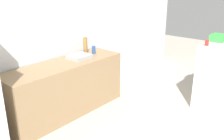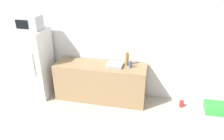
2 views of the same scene
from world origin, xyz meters
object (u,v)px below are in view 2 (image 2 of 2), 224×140
at_px(refrigerator, 35,63).
at_px(bottle_short, 131,64).
at_px(bottle_tall, 127,59).
at_px(basket, 215,108).
at_px(jar, 181,104).
at_px(microwave, 29,23).

distance_m(refrigerator, bottle_short, 2.21).
bearing_deg(bottle_tall, basket, -50.82).
xyz_separation_m(refrigerator, bottle_short, (2.20, 0.11, 0.14)).
xyz_separation_m(basket, jar, (-0.43, 0.03, -0.01)).
bearing_deg(jar, bottle_tall, 120.24).
relative_size(refrigerator, microwave, 3.06).
height_order(refrigerator, jar, refrigerator).
height_order(refrigerator, basket, refrigerator).
xyz_separation_m(microwave, bottle_tall, (2.11, 0.22, -0.74)).
bearing_deg(jar, bottle_short, 119.38).
xyz_separation_m(microwave, jar, (3.12, -1.52, -0.60)).
height_order(bottle_short, jar, jar).
xyz_separation_m(microwave, bottle_short, (2.20, 0.11, -0.82)).
bearing_deg(microwave, basket, -23.59).
height_order(basket, jar, basket).
relative_size(refrigerator, jar, 18.10).
height_order(bottle_tall, jar, jar).
bearing_deg(bottle_tall, jar, -59.76).
bearing_deg(microwave, jar, -25.95).
relative_size(bottle_short, jar, 1.63).
bearing_deg(basket, bottle_short, 129.03).
height_order(microwave, bottle_short, microwave).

